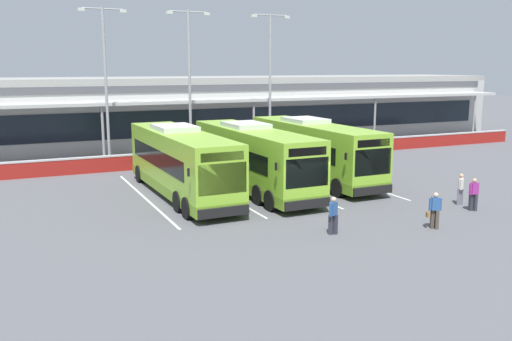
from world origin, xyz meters
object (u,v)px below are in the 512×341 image
Objects in this scene: coach_bus_centre at (313,151)px; pedestrian_approaching_bus at (461,188)px; lamp_post_west at (106,76)px; lamp_post_centre at (189,76)px; pedestrian_in_dark_coat at (474,193)px; pedestrian_child at (333,214)px; coach_bus_left_centre at (253,159)px; lamp_post_east at (270,75)px; pedestrian_with_handbag at (435,210)px; coach_bus_leftmost at (181,164)px.

coach_bus_centre is 7.52× the size of pedestrian_approaching_bus.
lamp_post_centre is (5.99, -0.43, 0.00)m from lamp_post_west.
pedestrian_in_dark_coat is 22.24m from lamp_post_centre.
pedestrian_child is at bearing -116.07° from coach_bus_centre.
coach_bus_left_centre is 13.97m from lamp_post_west.
lamp_post_east is at bearing 59.72° from coach_bus_left_centre.
lamp_post_east is at bearing -0.61° from lamp_post_centre.
pedestrian_with_handbag is 4.21m from pedestrian_in_dark_coat.
pedestrian_with_handbag is 5.03m from pedestrian_approaching_bus.
lamp_post_west is 6.00m from lamp_post_centre.
lamp_post_west and lamp_post_centre have the same top height.
coach_bus_leftmost is at bearing 111.28° from pedestrian_child.
pedestrian_approaching_bus is 0.15× the size of lamp_post_centre.
lamp_post_east is at bearing 83.13° from pedestrian_with_handbag.
coach_bus_left_centre reaches higher than pedestrian_child.
coach_bus_centre is 9.45m from pedestrian_approaching_bus.
lamp_post_centre is (-3.98, 21.66, 5.43)m from pedestrian_with_handbag.
pedestrian_with_handbag is at bearing -92.99° from coach_bus_centre.
lamp_post_west is at bearing 124.07° from pedestrian_in_dark_coat.
pedestrian_approaching_bus is at bearing -85.11° from lamp_post_east.
pedestrian_in_dark_coat is at bearing 22.12° from pedestrian_with_handbag.
lamp_post_centre reaches higher than coach_bus_centre.
lamp_post_west is at bearing 99.12° from coach_bus_leftmost.
lamp_post_west reaches higher than coach_bus_leftmost.
lamp_post_centre is at bearing 100.41° from pedestrian_with_handbag.
lamp_post_west is (-1.84, 11.47, 4.50)m from coach_bus_leftmost.
lamp_post_west reaches higher than coach_bus_left_centre.
coach_bus_centre reaches higher than pedestrian_in_dark_coat.
coach_bus_left_centre is (4.14, -0.32, 0.00)m from coach_bus_leftmost.
coach_bus_centre is 11.48m from pedestrian_with_handbag.
coach_bus_leftmost and coach_bus_centre have the same top height.
pedestrian_with_handbag and pedestrian_approaching_bus have the same top height.
pedestrian_with_handbag is 1.00× the size of pedestrian_approaching_bus.
pedestrian_in_dark_coat is 1.00× the size of pedestrian_child.
lamp_post_centre reaches higher than coach_bus_left_centre.
coach_bus_centre is at bearing 87.01° from pedestrian_with_handbag.
lamp_post_east is (2.00, 10.17, 4.50)m from coach_bus_centre.
lamp_post_west reaches higher than pedestrian_in_dark_coat.
coach_bus_leftmost is 15.08m from pedestrian_in_dark_coat.
pedestrian_with_handbag is at bearing -14.44° from pedestrian_child.
pedestrian_approaching_bus is 0.15× the size of lamp_post_west.
coach_bus_left_centre is at bearing 111.18° from pedestrian_with_handbag.
pedestrian_in_dark_coat and pedestrian_approaching_bus have the same top height.
coach_bus_centre is (8.73, 0.80, 0.00)m from coach_bus_leftmost.
coach_bus_left_centre reaches higher than pedestrian_approaching_bus.
lamp_post_centre is 1.00× the size of lamp_post_east.
pedestrian_approaching_bus is at bearing 75.09° from pedestrian_in_dark_coat.
pedestrian_in_dark_coat is at bearing -36.92° from coach_bus_leftmost.
lamp_post_centre is at bearing 69.41° from coach_bus_leftmost.
pedestrian_in_dark_coat is (12.03, -9.04, -0.91)m from coach_bus_leftmost.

